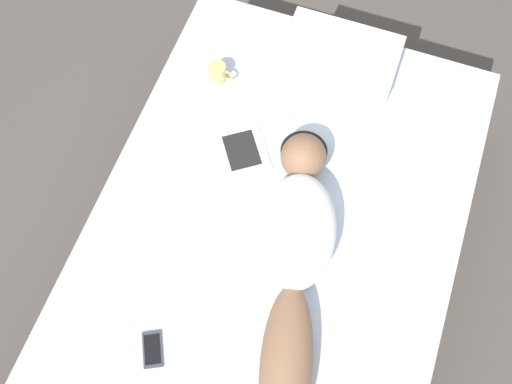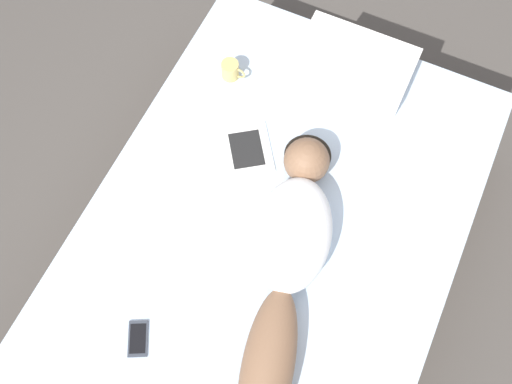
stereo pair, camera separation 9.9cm
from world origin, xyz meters
TOP-DOWN VIEW (x-y plane):
  - ground_plane at (0.00, 0.00)m, footprint 12.00×12.00m
  - bed at (0.00, 0.00)m, footprint 1.60×2.29m
  - person at (0.12, -0.10)m, footprint 0.51×1.31m
  - open_magazine at (-0.35, 0.25)m, footprint 0.51×0.46m
  - coffee_mug at (-0.50, 0.64)m, footprint 0.12×0.08m
  - cell_phone at (-0.29, -0.64)m, footprint 0.13×0.16m
  - pillow at (0.02, 0.91)m, footprint 0.54×0.33m

SIDE VIEW (x-z plane):
  - ground_plane at x=0.00m, z-range 0.00..0.00m
  - bed at x=0.00m, z-range 0.00..0.59m
  - open_magazine at x=-0.35m, z-range 0.59..0.60m
  - cell_phone at x=-0.29m, z-range 0.59..0.60m
  - coffee_mug at x=-0.50m, z-range 0.59..0.69m
  - pillow at x=0.02m, z-range 0.59..0.72m
  - person at x=0.12m, z-range 0.58..0.80m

